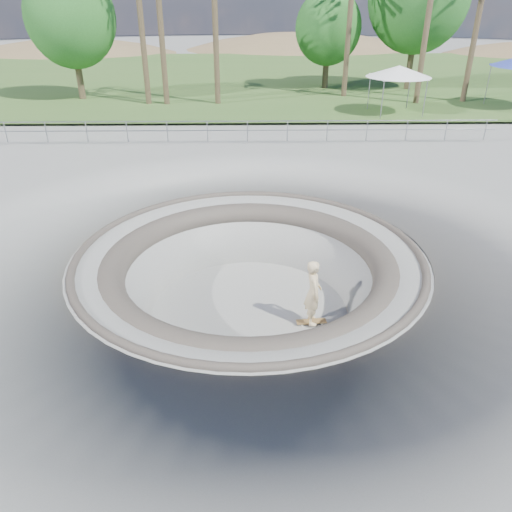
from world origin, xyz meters
The scene contains 10 objects.
ground centered at (0.00, 0.00, 0.00)m, with size 180.00×180.00×0.00m, color gray.
skate_bowl centered at (0.00, 0.00, -1.83)m, with size 14.00×14.00×4.10m.
grass_strip centered at (0.00, 34.00, 0.22)m, with size 180.00×36.00×0.12m.
distant_hills centered at (3.78, 57.17, -7.02)m, with size 103.20×45.00×28.60m.
safety_railing centered at (0.00, 12.00, 0.69)m, with size 25.00×0.06×1.03m.
skateboard centered at (1.83, -0.83, -1.83)m, with size 0.91×0.32×0.09m.
skater centered at (1.83, -0.83, -0.80)m, with size 0.73×0.48×2.01m, color beige.
canopy_white centered at (8.99, 18.00, 2.68)m, with size 5.42×5.42×2.75m.
bushy_tree_left centered at (-11.43, 23.08, 5.38)m, with size 5.82×5.29×8.40m.
bushy_tree_mid centered at (6.03, 27.21, 4.51)m, with size 4.85×4.41×7.00m.
Camera 1 is at (-0.04, -12.94, 6.79)m, focal length 35.00 mm.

